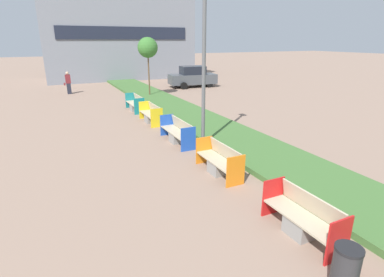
# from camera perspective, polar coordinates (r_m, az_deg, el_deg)

# --- Properties ---
(planter_grass_strip) EXTENTS (2.80, 120.00, 0.18)m
(planter_grass_strip) POSITION_cam_1_polar(r_m,az_deg,el_deg) (12.18, 10.50, -1.25)
(planter_grass_strip) COLOR #426B33
(planter_grass_strip) RESTS_ON ground
(building_backdrop) EXTENTS (15.41, 6.27, 8.58)m
(building_backdrop) POSITION_cam_1_polar(r_m,az_deg,el_deg) (35.16, -13.78, 18.15)
(building_backdrop) COLOR gray
(building_backdrop) RESTS_ON ground
(bench_red_frame) EXTENTS (0.65, 1.92, 0.94)m
(bench_red_frame) POSITION_cam_1_polar(r_m,az_deg,el_deg) (7.20, 20.28, -14.31)
(bench_red_frame) COLOR gray
(bench_red_frame) RESTS_ON ground
(bench_orange_frame) EXTENTS (0.65, 2.00, 0.94)m
(bench_orange_frame) POSITION_cam_1_polar(r_m,az_deg,el_deg) (9.65, 5.24, -4.58)
(bench_orange_frame) COLOR gray
(bench_orange_frame) RESTS_ON ground
(bench_blue_frame) EXTENTS (0.65, 2.31, 0.94)m
(bench_blue_frame) POSITION_cam_1_polar(r_m,az_deg,el_deg) (12.51, -2.74, 0.94)
(bench_blue_frame) COLOR gray
(bench_blue_frame) RESTS_ON ground
(bench_yellow_frame) EXTENTS (0.65, 2.02, 0.94)m
(bench_yellow_frame) POSITION_cam_1_polar(r_m,az_deg,el_deg) (15.67, -7.79, 4.35)
(bench_yellow_frame) COLOR gray
(bench_yellow_frame) RESTS_ON ground
(bench_teal_frame) EXTENTS (0.65, 2.06, 0.94)m
(bench_teal_frame) POSITION_cam_1_polar(r_m,az_deg,el_deg) (18.48, -10.73, 6.34)
(bench_teal_frame) COLOR gray
(bench_teal_frame) RESTS_ON ground
(litter_bin) EXTENTS (0.45, 0.45, 0.94)m
(litter_bin) POSITION_cam_1_polar(r_m,az_deg,el_deg) (5.96, 27.12, -21.63)
(litter_bin) COLOR #2D2D30
(litter_bin) RESTS_ON ground
(street_lamp_post) EXTENTS (0.24, 0.44, 7.38)m
(street_lamp_post) POSITION_cam_1_polar(r_m,az_deg,el_deg) (11.20, 2.33, 18.13)
(street_lamp_post) COLOR #56595B
(street_lamp_post) RESTS_ON ground
(sapling_tree_far) EXTENTS (1.44, 1.44, 4.29)m
(sapling_tree_far) POSITION_cam_1_polar(r_m,az_deg,el_deg) (22.62, -8.44, 16.72)
(sapling_tree_far) COLOR brown
(sapling_tree_far) RESTS_ON ground
(pedestrian_walking) EXTENTS (0.53, 0.24, 1.74)m
(pedestrian_walking) POSITION_cam_1_polar(r_m,az_deg,el_deg) (25.80, -22.51, 9.80)
(pedestrian_walking) COLOR #232633
(pedestrian_walking) RESTS_ON ground
(parked_car_distant) EXTENTS (4.38, 2.24, 1.86)m
(parked_car_distant) POSITION_cam_1_polar(r_m,az_deg,el_deg) (27.53, 0.11, 11.67)
(parked_car_distant) COLOR #474C51
(parked_car_distant) RESTS_ON ground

